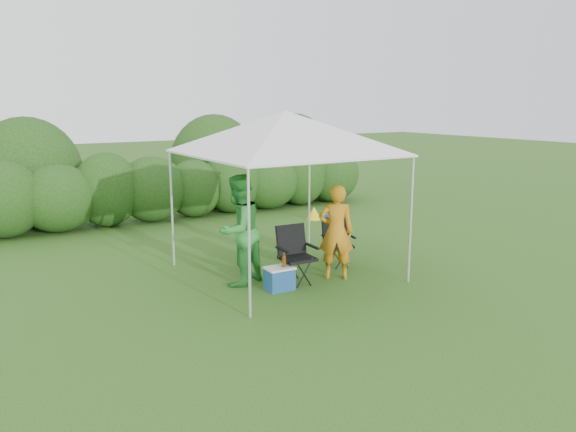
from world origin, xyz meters
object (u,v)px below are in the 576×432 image
canopy (285,133)px  chair_left (295,250)px  man (336,232)px  cooler (280,278)px  chair_right (337,239)px  woman (239,230)px

canopy → chair_left: size_ratio=3.24×
chair_left → man: man is taller
cooler → chair_right: bearing=23.9°
cooler → man: bearing=2.5°
chair_right → man: (-0.51, -0.66, 0.32)m
chair_left → woman: size_ratio=0.52×
chair_left → cooler: chair_left is taller
canopy → woman: 1.82m
man → woman: bearing=11.7°
chair_left → man: (0.70, -0.20, 0.27)m
cooler → canopy: bearing=53.6°
man → chair_right: bearing=-95.4°
canopy → man: size_ratio=1.91×
chair_left → woman: (-0.84, 0.38, 0.37)m
canopy → chair_left: 1.98m
chair_right → chair_left: (-1.21, -0.46, 0.05)m
chair_right → woman: 2.10m
woman → chair_left: bearing=130.0°
man → woman: (-1.54, 0.58, 0.10)m
canopy → man: 1.88m
canopy → woman: bearing=-174.3°
canopy → chair_right: size_ratio=3.58×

